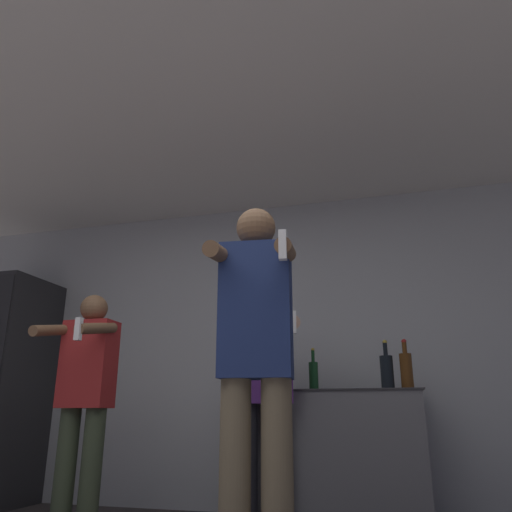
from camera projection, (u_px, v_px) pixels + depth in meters
The scene contains 11 objects.
wall_back at pixel (262, 348), 4.25m from camera, with size 7.00×0.06×2.55m.
ceiling_slab at pixel (211, 132), 3.40m from camera, with size 7.00×3.17×0.05m.
refrigerator at pixel (0, 388), 4.37m from camera, with size 0.60×0.74×1.92m.
counter at pixel (343, 457), 3.51m from camera, with size 1.15×0.67×0.90m.
bottle_red_label at pixel (387, 371), 3.53m from camera, with size 0.09×0.09×0.35m.
bottle_amber_bourbon at pixel (406, 369), 3.50m from camera, with size 0.09×0.09×0.35m.
bottle_dark_rum at pixel (314, 374), 3.65m from camera, with size 0.07×0.07×0.31m.
bottle_clear_vodka at pixel (279, 375), 3.72m from camera, with size 0.09×0.09×0.30m.
person_woman_foreground at pixel (256, 362), 2.42m from camera, with size 0.45×0.46×1.79m.
person_man_side at pixel (85, 393), 3.35m from camera, with size 0.40×0.53×1.55m.
person_spectator_back at pixel (263, 385), 3.39m from camera, with size 0.56×0.60×1.62m.
Camera 1 is at (1.08, -1.48, 0.74)m, focal length 35.00 mm.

